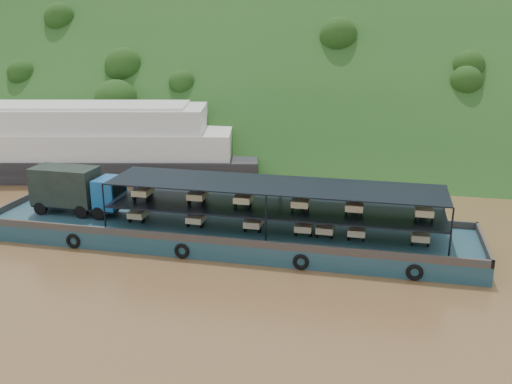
# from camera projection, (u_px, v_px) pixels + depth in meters

# --- Properties ---
(ground) EXTENTS (160.00, 160.00, 0.00)m
(ground) POSITION_uv_depth(u_px,v_px,m) (274.00, 250.00, 39.48)
(ground) COLOR brown
(ground) RESTS_ON ground
(hillside) EXTENTS (140.00, 39.60, 39.60)m
(hillside) POSITION_uv_depth(u_px,v_px,m) (329.00, 145.00, 73.07)
(hillside) COLOR #173814
(hillside) RESTS_ON ground
(cargo_barge) EXTENTS (35.00, 7.18, 4.71)m
(cargo_barge) POSITION_uv_depth(u_px,v_px,m) (211.00, 225.00, 40.87)
(cargo_barge) COLOR #143C48
(cargo_barge) RESTS_ON ground
(passenger_ferry) EXTENTS (36.89, 16.58, 7.25)m
(passenger_ferry) POSITION_uv_depth(u_px,v_px,m) (83.00, 144.00, 58.35)
(passenger_ferry) COLOR black
(passenger_ferry) RESTS_ON ground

